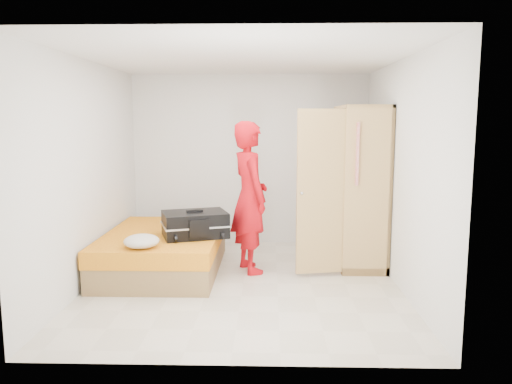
{
  "coord_description": "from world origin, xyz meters",
  "views": [
    {
      "loc": [
        0.31,
        -5.69,
        1.93
      ],
      "look_at": [
        0.13,
        0.64,
        1.0
      ],
      "focal_mm": 35.0,
      "sensor_mm": 36.0,
      "label": 1
    }
  ],
  "objects_px": {
    "suitcase": "(195,224)",
    "round_cushion": "(142,241)",
    "bed": "(164,251)",
    "person": "(250,197)",
    "wardrobe": "(356,190)"
  },
  "relations": [
    {
      "from": "bed",
      "to": "round_cushion",
      "type": "height_order",
      "value": "round_cushion"
    },
    {
      "from": "bed",
      "to": "wardrobe",
      "type": "height_order",
      "value": "wardrobe"
    },
    {
      "from": "wardrobe",
      "to": "bed",
      "type": "bearing_deg",
      "value": -171.88
    },
    {
      "from": "bed",
      "to": "person",
      "type": "xyz_separation_m",
      "value": [
        1.1,
        0.02,
        0.7
      ]
    },
    {
      "from": "person",
      "to": "round_cushion",
      "type": "bearing_deg",
      "value": 101.94
    },
    {
      "from": "suitcase",
      "to": "round_cushion",
      "type": "xyz_separation_m",
      "value": [
        -0.52,
        -0.57,
        -0.07
      ]
    },
    {
      "from": "wardrobe",
      "to": "person",
      "type": "relative_size",
      "value": 1.1
    },
    {
      "from": "bed",
      "to": "person",
      "type": "distance_m",
      "value": 1.31
    },
    {
      "from": "wardrobe",
      "to": "round_cushion",
      "type": "distance_m",
      "value": 2.85
    },
    {
      "from": "bed",
      "to": "suitcase",
      "type": "xyz_separation_m",
      "value": [
        0.44,
        -0.21,
        0.4
      ]
    },
    {
      "from": "wardrobe",
      "to": "person",
      "type": "distance_m",
      "value": 1.44
    },
    {
      "from": "person",
      "to": "round_cushion",
      "type": "height_order",
      "value": "person"
    },
    {
      "from": "bed",
      "to": "person",
      "type": "bearing_deg",
      "value": 1.11
    },
    {
      "from": "bed",
      "to": "wardrobe",
      "type": "bearing_deg",
      "value": 8.12
    },
    {
      "from": "person",
      "to": "suitcase",
      "type": "height_order",
      "value": "person"
    }
  ]
}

